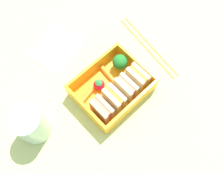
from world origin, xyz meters
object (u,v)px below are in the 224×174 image
Objects in this scene: chopstick_pair at (149,46)px; drinking_glass at (31,125)px; sandwich_left at (137,78)px; sandwich_center_left at (126,88)px; sandwich_center_right at (102,109)px; strawberry_far_left at (99,85)px; broccoli_floret at (120,62)px; carrot_stick_left at (87,95)px; sandwich_center at (114,98)px; carrot_stick_far_left at (109,75)px; folded_napkin at (57,48)px.

drinking_glass is at bearing -3.82° from chopstick_pair.
sandwich_left is 1.00× the size of sandwich_center_left.
sandwich_center_left reaches higher than chopstick_pair.
strawberry_far_left is at bearing -125.99° from sandwich_center_right.
carrot_stick_left is (10.83, 0.22, -2.02)cm from broccoli_floret.
carrot_stick_left is at bearing 1.19° from broccoli_floret.
broccoli_floret is at bearing -2.67° from chopstick_pair.
sandwich_center is at bearing 0.00° from sandwich_left.
carrot_stick_left is (10.93, -5.38, -1.97)cm from sandwich_left.
sandwich_center_left reaches higher than carrot_stick_left.
strawberry_far_left reaches higher than carrot_stick_far_left.
carrot_stick_left is (-0.10, -5.38, -1.97)cm from sandwich_center_right.
sandwich_center_left is 9.25cm from carrot_stick_left.
sandwich_center_left is 1.59× the size of strawberry_far_left.
broccoli_floret is (-10.93, -5.61, 0.05)cm from sandwich_center_right.
broccoli_floret is 4.15cm from carrot_stick_far_left.
broccoli_floret is at bearing -88.96° from sandwich_left.
strawberry_far_left is 16.19cm from folded_napkin.
sandwich_center_right is 0.54× the size of drinking_glass.
sandwich_center_left is 21.78cm from folded_napkin.
sandwich_center and sandwich_center_right have the same top height.
sandwich_center_right is at bearing 54.01° from strawberry_far_left.
folded_napkin is (7.55, -15.51, -3.61)cm from broccoli_floret.
drinking_glass reaches higher than folded_napkin.
strawberry_far_left is (-3.72, -5.12, -1.08)cm from sandwich_center_right.
carrot_stick_left is at bearing -56.39° from sandwich_center.
chopstick_pair is (-13.70, 0.54, -1.43)cm from carrot_stick_far_left.
folded_napkin is at bearing -140.56° from drinking_glass.
sandwich_center is 0.43× the size of folded_napkin.
carrot_stick_left is 0.18× the size of chopstick_pair.
sandwich_center_left is at bearing 20.62° from chopstick_pair.
drinking_glass is at bearing -4.29° from broccoli_floret.
broccoli_floret is at bearing 175.71° from drinking_glass.
sandwich_left is 8.99cm from strawberry_far_left.
broccoli_floret reaches higher than carrot_stick_left.
broccoli_floret is 1.36× the size of strawberry_far_left.
chopstick_pair is 34.65cm from drinking_glass.
sandwich_center reaches higher than broccoli_floret.
sandwich_center is 3.68cm from sandwich_center_right.
sandwich_center_right is 21.68cm from folded_napkin.
carrot_stick_far_left reaches higher than chopstick_pair.
sandwich_left is 1.36× the size of carrot_stick_left.
sandwich_center is at bearing 0.00° from sandwich_center_left.
sandwich_center_left is 6.02cm from carrot_stick_far_left.
strawberry_far_left is 3.74cm from carrot_stick_left.
sandwich_center_left reaches higher than strawberry_far_left.
carrot_stick_far_left is at bearing -89.51° from sandwich_center_left.
sandwich_left is 0.96× the size of carrot_stick_far_left.
broccoli_floret reaches higher than strawberry_far_left.
sandwich_center_left is at bearing 90.49° from carrot_stick_far_left.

